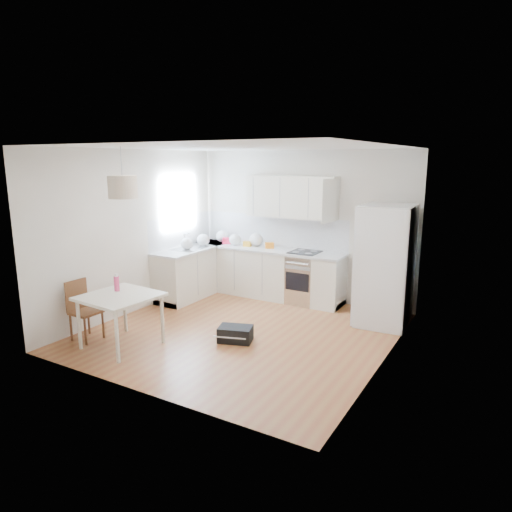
{
  "coord_description": "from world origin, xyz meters",
  "views": [
    {
      "loc": [
        3.41,
        -5.48,
        2.54
      ],
      "look_at": [
        0.01,
        0.4,
        1.09
      ],
      "focal_mm": 32.0,
      "sensor_mm": 36.0,
      "label": 1
    }
  ],
  "objects_px": {
    "refrigerator": "(386,265)",
    "dining_chair": "(86,311)",
    "dining_table": "(120,301)",
    "gym_bag": "(235,334)"
  },
  "relations": [
    {
      "from": "refrigerator",
      "to": "dining_chair",
      "type": "relative_size",
      "value": 2.18
    },
    {
      "from": "dining_table",
      "to": "gym_bag",
      "type": "distance_m",
      "value": 1.66
    },
    {
      "from": "dining_table",
      "to": "dining_chair",
      "type": "height_order",
      "value": "dining_chair"
    },
    {
      "from": "gym_bag",
      "to": "refrigerator",
      "type": "bearing_deg",
      "value": 30.07
    },
    {
      "from": "refrigerator",
      "to": "gym_bag",
      "type": "relative_size",
      "value": 3.99
    },
    {
      "from": "dining_table",
      "to": "dining_chair",
      "type": "bearing_deg",
      "value": -168.28
    },
    {
      "from": "dining_table",
      "to": "dining_chair",
      "type": "xyz_separation_m",
      "value": [
        -0.61,
        -0.08,
        -0.23
      ]
    },
    {
      "from": "dining_table",
      "to": "gym_bag",
      "type": "xyz_separation_m",
      "value": [
        1.27,
        0.92,
        -0.54
      ]
    },
    {
      "from": "refrigerator",
      "to": "dining_chair",
      "type": "bearing_deg",
      "value": -144.41
    },
    {
      "from": "dining_table",
      "to": "dining_chair",
      "type": "relative_size",
      "value": 1.16
    }
  ]
}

